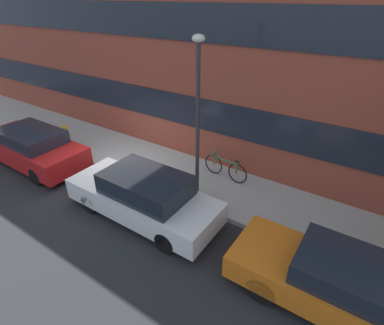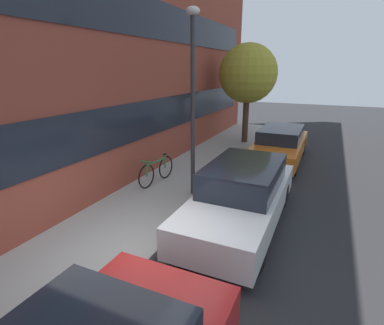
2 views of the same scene
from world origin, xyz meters
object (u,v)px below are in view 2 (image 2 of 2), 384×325
(parked_car_white, at_px, (242,195))
(parked_car_orange, at_px, (280,145))
(bicycle, at_px, (156,170))
(street_tree, at_px, (248,74))
(lamp_post, at_px, (193,86))

(parked_car_white, bearing_deg, parked_car_orange, -180.00)
(parked_car_white, distance_m, bicycle, 3.02)
(street_tree, height_order, lamp_post, lamp_post)
(parked_car_white, xyz_separation_m, lamp_post, (0.76, 1.55, 2.29))
(bicycle, bearing_deg, street_tree, 176.50)
(parked_car_white, height_order, street_tree, street_tree)
(bicycle, relative_size, lamp_post, 0.36)
(parked_car_white, xyz_separation_m, parked_car_orange, (5.25, 0.00, -0.04))
(parked_car_white, height_order, bicycle, parked_car_white)
(bicycle, height_order, street_tree, street_tree)
(bicycle, distance_m, street_tree, 6.74)
(parked_car_white, distance_m, lamp_post, 2.86)
(street_tree, xyz_separation_m, lamp_post, (-6.41, -0.31, -0.17))
(parked_car_white, relative_size, bicycle, 2.74)
(parked_car_white, relative_size, lamp_post, 0.98)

